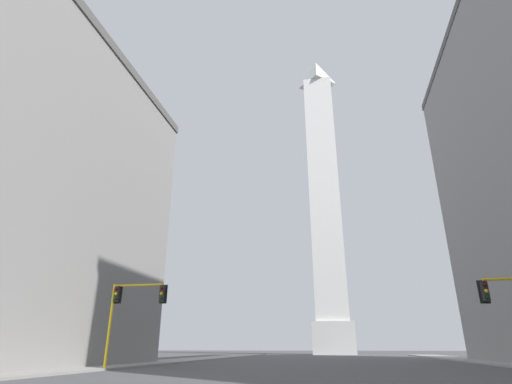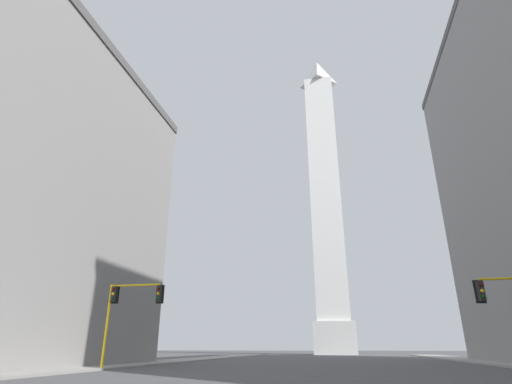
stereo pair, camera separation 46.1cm
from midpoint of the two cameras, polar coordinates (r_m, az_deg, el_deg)
The scene contains 3 objects.
sidewalk_left at distance 39.54m, azimuth -17.60°, elevation -22.44°, with size 5.00×108.72×0.15m, color gray.
obelisk at distance 99.20m, azimuth 10.05°, elevation -0.31°, with size 8.88×8.88×76.15m.
traffic_light_mid_left at distance 31.33m, azimuth -17.57°, elevation -14.99°, with size 4.33×0.50×5.83m.
Camera 2 is at (2.19, -2.17, 1.49)m, focal length 28.00 mm.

